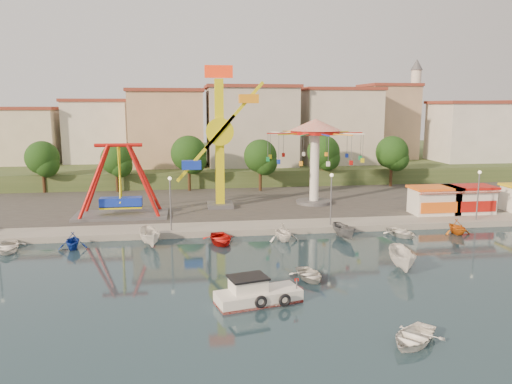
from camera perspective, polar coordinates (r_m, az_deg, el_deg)
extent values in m
plane|color=#132935|center=(37.64, 2.31, -9.67)|extent=(200.00, 200.00, 0.00)
cube|color=#9E998E|center=(97.87, -4.25, 2.62)|extent=(200.00, 100.00, 0.60)
cube|color=#4C4944|center=(66.29, -2.36, -0.56)|extent=(90.00, 28.00, 0.01)
cube|color=#384C26|center=(102.68, -4.45, 3.63)|extent=(200.00, 60.00, 3.00)
cube|color=#59595E|center=(56.62, -15.10, -2.55)|extent=(10.00, 5.00, 0.30)
cube|color=#1633C4|center=(56.34, -15.17, -1.11)|extent=(4.50, 1.40, 1.00)
cylinder|color=#B6130E|center=(55.53, -15.46, 5.19)|extent=(5.00, 0.40, 0.40)
cube|color=#59595E|center=(59.66, -4.11, -1.51)|extent=(3.00, 3.00, 0.50)
cube|color=yellow|center=(58.66, -4.19, 5.45)|extent=(1.00, 1.00, 15.00)
cube|color=#F2310D|center=(58.62, -4.30, 13.57)|extent=(3.20, 0.50, 1.40)
cylinder|color=yellow|center=(57.77, -4.16, 6.88)|extent=(3.20, 0.50, 3.20)
cube|color=yellow|center=(57.64, -2.50, 8.75)|extent=(6.90, 0.35, 7.71)
cube|color=orange|center=(57.82, -0.85, 10.61)|extent=(2.20, 1.20, 1.00)
cylinder|color=#59595E|center=(62.18, 6.62, -1.13)|extent=(4.40, 4.40, 0.40)
cylinder|color=white|center=(61.51, 6.70, 2.81)|extent=(1.10, 1.10, 9.00)
cylinder|color=#B6130E|center=(61.14, 6.78, 6.81)|extent=(6.00, 6.00, 0.50)
cone|color=red|center=(61.10, 6.80, 7.65)|extent=(6.40, 6.40, 1.40)
cube|color=white|center=(59.21, 19.68, -1.02)|extent=(5.00, 3.00, 2.80)
cube|color=orange|center=(58.95, 19.77, 0.46)|extent=(5.40, 3.40, 0.25)
cube|color=red|center=(57.53, 20.53, -0.16)|extent=(5.00, 0.77, 0.43)
cube|color=white|center=(61.27, 23.17, -0.89)|extent=(5.00, 3.00, 2.80)
cube|color=#B0140E|center=(61.03, 23.27, 0.54)|extent=(5.40, 3.40, 0.25)
cube|color=red|center=(59.66, 24.08, -0.05)|extent=(5.00, 0.77, 0.43)
cylinder|color=#59595E|center=(48.83, -9.74, -1.48)|extent=(0.14, 0.14, 5.00)
cylinder|color=#59595E|center=(50.91, 8.57, -0.98)|extent=(0.14, 0.14, 5.00)
cylinder|color=#59595E|center=(57.54, 24.02, -0.49)|extent=(0.14, 0.14, 5.00)
cylinder|color=#382314|center=(75.15, -23.08, 1.28)|extent=(0.44, 0.44, 3.60)
sphere|color=black|center=(74.79, -23.24, 3.62)|extent=(4.60, 4.60, 4.60)
cylinder|color=#382314|center=(72.49, -15.57, 1.34)|extent=(0.44, 0.44, 3.40)
sphere|color=black|center=(72.13, -15.68, 3.64)|extent=(4.35, 4.35, 4.35)
cylinder|color=#382314|center=(71.39, -7.65, 1.70)|extent=(0.44, 0.44, 3.92)
sphere|color=black|center=(71.00, -7.71, 4.40)|extent=(5.02, 5.02, 5.02)
cylinder|color=#382314|center=(70.76, 0.49, 1.61)|extent=(0.44, 0.44, 3.66)
sphere|color=black|center=(70.38, 0.50, 4.15)|extent=(4.68, 4.68, 4.68)
cylinder|color=#382314|center=(75.75, 7.66, 2.12)|extent=(0.44, 0.44, 3.80)
sphere|color=black|center=(75.39, 7.71, 4.58)|extent=(4.86, 4.86, 4.86)
cylinder|color=#382314|center=(77.39, 15.17, 2.02)|extent=(0.44, 0.44, 3.77)
sphere|color=black|center=(77.03, 15.28, 4.41)|extent=(4.83, 4.83, 4.83)
cube|color=beige|center=(85.37, -26.64, 6.37)|extent=(9.26, 9.53, 11.87)
cube|color=silver|center=(87.69, -17.94, 5.94)|extent=(12.33, 9.01, 8.63)
cube|color=tan|center=(86.95, -9.30, 7.12)|extent=(11.95, 9.28, 11.23)
cube|color=beige|center=(84.70, 0.11, 6.49)|extent=(12.59, 10.50, 9.20)
cube|color=beige|center=(90.89, 8.29, 6.63)|extent=(10.75, 9.23, 9.24)
cube|color=tan|center=(93.73, 16.51, 7.03)|extent=(12.77, 10.96, 11.21)
cube|color=silver|center=(97.84, 23.25, 7.07)|extent=(8.23, 8.98, 12.36)
cube|color=beige|center=(108.54, 27.23, 6.03)|extent=(11.59, 10.93, 8.76)
cylinder|color=silver|center=(98.52, 17.63, 8.48)|extent=(1.80, 1.80, 16.00)
cylinder|color=#59595E|center=(98.57, 17.79, 11.39)|extent=(2.80, 2.80, 0.30)
cone|color=#59595E|center=(98.79, 17.91, 13.70)|extent=(2.20, 2.20, 2.00)
cube|color=white|center=(32.91, 0.27, -12.00)|extent=(5.81, 3.32, 0.98)
cube|color=#B6130E|center=(33.00, 0.27, -12.39)|extent=(5.81, 3.32, 0.18)
cube|color=white|center=(32.63, -0.92, -10.65)|extent=(2.51, 2.11, 0.98)
cube|color=black|center=(32.44, -0.92, -9.74)|extent=(2.78, 2.38, 0.13)
torus|color=black|center=(31.85, 0.56, -12.45)|extent=(0.86, 0.41, 0.83)
torus|color=black|center=(32.15, 3.31, -12.25)|extent=(0.86, 0.41, 0.83)
imported|color=silver|center=(37.22, 6.13, -9.39)|extent=(2.88, 3.67, 0.69)
imported|color=white|center=(28.98, 17.52, -15.51)|extent=(4.51, 4.43, 0.77)
imported|color=white|center=(40.53, 16.39, -7.36)|extent=(2.48, 4.69, 1.72)
imported|color=white|center=(48.86, -26.54, -5.63)|extent=(3.69, 4.53, 0.83)
imported|color=#122F9D|center=(47.30, -20.22, -5.24)|extent=(2.82, 3.16, 1.51)
imported|color=silver|center=(46.32, -12.03, -5.07)|extent=(2.61, 4.52, 1.64)
imported|color=red|center=(46.40, -4.10, -5.35)|extent=(3.36, 4.41, 0.86)
imported|color=white|center=(47.05, 3.10, -4.61)|extent=(3.42, 3.74, 1.68)
imported|color=#5D5E62|center=(48.57, 10.06, -4.44)|extent=(2.05, 3.86, 1.42)
imported|color=white|center=(50.74, 16.33, -4.47)|extent=(3.48, 4.18, 0.75)
imported|color=#CE6112|center=(53.26, 21.99, -3.70)|extent=(2.63, 3.00, 1.52)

